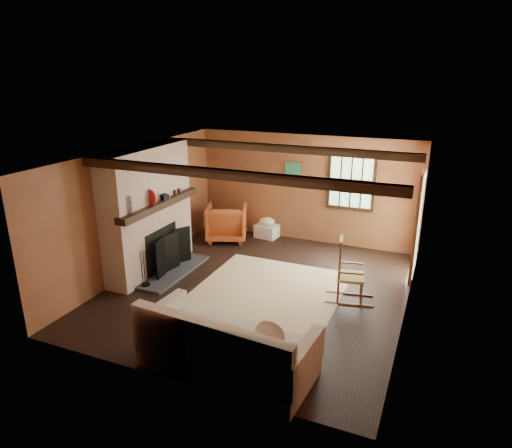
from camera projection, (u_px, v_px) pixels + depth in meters
The scene contains 10 objects.
ground at pixel (258, 289), 8.14m from camera, with size 5.50×5.50×0.00m, color black.
room_envelope at pixel (276, 199), 7.76m from camera, with size 5.02×5.52×2.44m.
fireplace at pixel (150, 216), 8.61m from camera, with size 1.02×2.30×2.40m.
rug at pixel (264, 296), 7.89m from camera, with size 2.50×3.00×0.01m, color beige.
rocking_chair at pixel (348, 274), 7.62m from camera, with size 0.87×0.57×1.12m.
sofa at pixel (225, 350), 5.81m from camera, with size 2.33×1.18×0.91m.
firewood_pile at pixel (227, 225), 11.07m from camera, with size 0.72×0.13×0.26m.
laundry_basket at pixel (267, 231), 10.63m from camera, with size 0.50×0.38×0.30m, color silver.
basket_pillow at pixel (267, 221), 10.55m from camera, with size 0.36×0.29×0.18m, color beige.
armchair at pixel (227, 222), 10.40m from camera, with size 0.87×0.90×0.82m, color #BF6026.
Camera 1 is at (2.83, -6.77, 3.71)m, focal length 32.00 mm.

